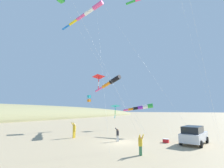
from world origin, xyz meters
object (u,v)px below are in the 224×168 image
(kite_windsock_rainbow_low_near, at_px, (142,107))
(kite_box_small_distant, at_px, (89,99))
(parked_car, at_px, (194,135))
(kite_windsock_checkered_midright, at_px, (87,13))
(person_child_green_jacket, at_px, (118,134))
(kite_delta_long_streamer_left, at_px, (99,77))
(kite_windsock_magenta_far_left, at_px, (111,82))
(person_adult_flyer, at_px, (74,129))
(cooler_box, at_px, (166,141))
(kite_delta_white_trailing, at_px, (115,106))
(person_child_grey_jacket, at_px, (140,144))

(kite_windsock_rainbow_low_near, bearing_deg, kite_box_small_distant, -8.00)
(parked_car, height_order, kite_windsock_checkered_midright, kite_windsock_checkered_midright)
(person_child_green_jacket, bearing_deg, kite_box_small_distant, -36.05)
(kite_delta_long_streamer_left, relative_size, kite_windsock_checkered_midright, 0.75)
(parked_car, distance_m, kite_windsock_rainbow_low_near, 8.17)
(parked_car, distance_m, kite_windsock_magenta_far_left, 15.42)
(person_adult_flyer, bearing_deg, kite_windsock_magenta_far_left, -95.32)
(kite_windsock_checkered_midright, bearing_deg, kite_windsock_rainbow_low_near, -118.24)
(cooler_box, relative_size, kite_windsock_rainbow_low_near, 0.07)
(person_child_green_jacket, bearing_deg, kite_windsock_magenta_far_left, -53.02)
(parked_car, relative_size, person_child_green_jacket, 2.97)
(parked_car, relative_size, kite_windsock_checkered_midright, 0.27)
(person_adult_flyer, xyz_separation_m, kite_delta_white_trailing, (0.05, -10.76, 3.19))
(person_child_green_jacket, bearing_deg, person_adult_flyer, 7.51)
(parked_car, xyz_separation_m, kite_box_small_distant, (18.06, -4.86, 4.74))
(parked_car, bearing_deg, kite_windsock_checkered_midright, 22.43)
(person_child_grey_jacket, relative_size, kite_windsock_checkered_midright, 0.10)
(kite_delta_white_trailing, relative_size, kite_box_small_distant, 0.88)
(cooler_box, xyz_separation_m, person_child_green_jacket, (4.88, 2.11, 0.62))
(person_adult_flyer, height_order, person_child_grey_jacket, person_adult_flyer)
(kite_windsock_magenta_far_left, height_order, kite_windsock_rainbow_low_near, kite_windsock_magenta_far_left)
(cooler_box, bearing_deg, person_child_grey_jacket, 85.69)
(parked_car, height_order, person_child_grey_jacket, parked_car)
(parked_car, height_order, kite_windsock_magenta_far_left, kite_windsock_magenta_far_left)
(person_child_grey_jacket, xyz_separation_m, kite_delta_white_trailing, (10.43, -14.14, 3.37))
(person_adult_flyer, height_order, kite_delta_long_streamer_left, kite_delta_long_streamer_left)
(kite_delta_white_trailing, bearing_deg, person_child_green_jacket, 121.14)
(kite_windsock_magenta_far_left, xyz_separation_m, kite_delta_long_streamer_left, (3.88, -1.86, 1.69))
(cooler_box, height_order, person_adult_flyer, person_adult_flyer)
(parked_car, height_order, person_child_green_jacket, parked_car)
(parked_car, distance_m, kite_windsock_checkered_midright, 19.27)
(person_child_green_jacket, relative_size, kite_windsock_checkered_midright, 0.09)
(kite_windsock_magenta_far_left, bearing_deg, kite_windsock_rainbow_low_near, 171.01)
(person_adult_flyer, distance_m, person_child_green_jacket, 6.04)
(cooler_box, bearing_deg, kite_box_small_distant, -19.73)
(kite_windsock_magenta_far_left, height_order, kite_windsock_checkered_midright, kite_windsock_checkered_midright)
(kite_windsock_checkered_midright, height_order, kite_windsock_rainbow_low_near, kite_windsock_checkered_midright)
(parked_car, distance_m, kite_box_small_distant, 19.29)
(person_adult_flyer, bearing_deg, kite_delta_white_trailing, -89.75)
(kite_box_small_distant, bearing_deg, person_child_green_jacket, 143.95)
(person_adult_flyer, bearing_deg, parked_car, -165.44)
(kite_delta_white_trailing, bearing_deg, kite_box_small_distant, 28.26)
(parked_car, height_order, cooler_box, parked_car)
(person_adult_flyer, distance_m, person_child_grey_jacket, 10.92)
(kite_delta_white_trailing, xyz_separation_m, kite_windsock_checkered_midright, (-2.55, 11.81, 11.77))
(person_child_grey_jacket, distance_m, kite_windsock_rainbow_low_near, 11.25)
(cooler_box, bearing_deg, person_child_green_jacket, 23.36)
(parked_car, relative_size, person_child_grey_jacket, 2.77)
(kite_windsock_magenta_far_left, bearing_deg, person_child_green_jacket, 126.98)
(person_adult_flyer, relative_size, kite_windsock_magenta_far_left, 0.17)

